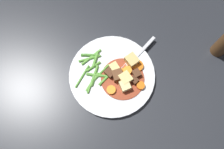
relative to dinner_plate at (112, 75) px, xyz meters
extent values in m
plane|color=#26282D|center=(0.00, 0.00, -0.01)|extent=(3.00, 3.00, 0.00)
cylinder|color=white|center=(0.00, 0.00, 0.00)|extent=(0.26, 0.26, 0.02)
cylinder|color=#93381E|center=(0.03, 0.00, 0.01)|extent=(0.13, 0.13, 0.00)
cylinder|color=orange|center=(0.09, 0.00, 0.01)|extent=(0.03, 0.03, 0.01)
cylinder|color=orange|center=(0.06, 0.06, 0.01)|extent=(0.04, 0.04, 0.01)
cylinder|color=orange|center=(0.04, 0.03, 0.02)|extent=(0.04, 0.04, 0.01)
cylinder|color=orange|center=(0.03, 0.01, 0.02)|extent=(0.03, 0.03, 0.01)
cylinder|color=orange|center=(0.02, -0.05, 0.01)|extent=(0.03, 0.03, 0.01)
cube|color=#EAD68C|center=(0.05, -0.02, 0.02)|extent=(0.04, 0.04, 0.03)
cube|color=#E5CC7A|center=(0.04, 0.00, 0.02)|extent=(0.05, 0.05, 0.03)
cube|color=#E5CC7A|center=(0.00, 0.02, 0.02)|extent=(0.04, 0.04, 0.02)
cube|color=#DBBC6B|center=(0.04, 0.06, 0.02)|extent=(0.05, 0.05, 0.03)
cube|color=#4C2B19|center=(0.07, 0.01, 0.02)|extent=(0.03, 0.03, 0.02)
cube|color=#56331E|center=(0.07, 0.03, 0.02)|extent=(0.03, 0.03, 0.02)
cube|color=brown|center=(0.02, 0.00, 0.02)|extent=(0.04, 0.04, 0.03)
cube|color=#56331E|center=(-0.01, 0.00, 0.02)|extent=(0.04, 0.03, 0.02)
cylinder|color=#599E38|center=(-0.08, -0.04, 0.01)|extent=(0.01, 0.08, 0.01)
cylinder|color=#599E38|center=(-0.04, -0.02, 0.01)|extent=(0.07, 0.03, 0.01)
cylinder|color=#599E38|center=(-0.03, -0.01, 0.01)|extent=(0.03, 0.07, 0.01)
cylinder|color=#66AD42|center=(-0.04, -0.05, 0.01)|extent=(0.02, 0.07, 0.01)
cylinder|color=#4C8E33|center=(-0.05, -0.03, 0.01)|extent=(0.02, 0.06, 0.01)
cylinder|color=#599E38|center=(-0.06, 0.00, 0.01)|extent=(0.03, 0.05, 0.01)
cylinder|color=#599E38|center=(-0.05, -0.05, 0.01)|extent=(0.01, 0.07, 0.01)
cylinder|color=#599E38|center=(-0.07, 0.03, 0.01)|extent=(0.02, 0.05, 0.01)
cylinder|color=#599E38|center=(-0.01, -0.02, 0.01)|extent=(0.03, 0.07, 0.01)
cylinder|color=#66AD42|center=(-0.08, 0.03, 0.01)|extent=(0.04, 0.07, 0.01)
cylinder|color=#599E38|center=(-0.08, 0.02, 0.01)|extent=(0.06, 0.05, 0.01)
cylinder|color=#4C8E33|center=(-0.09, 0.03, 0.01)|extent=(0.05, 0.03, 0.01)
cylinder|color=#599E38|center=(-0.05, -0.03, 0.01)|extent=(0.02, 0.07, 0.01)
cube|color=silver|center=(0.06, 0.12, 0.01)|extent=(0.05, 0.11, 0.00)
cube|color=silver|center=(0.04, 0.05, 0.01)|extent=(0.03, 0.02, 0.00)
cylinder|color=silver|center=(0.02, 0.03, 0.01)|extent=(0.02, 0.04, 0.00)
cylinder|color=silver|center=(0.02, 0.03, 0.01)|extent=(0.02, 0.04, 0.00)
cylinder|color=silver|center=(0.03, 0.02, 0.01)|extent=(0.02, 0.04, 0.00)
cylinder|color=silver|center=(0.04, 0.02, 0.01)|extent=(0.02, 0.04, 0.00)
camera|label=1|loc=(0.08, -0.19, 0.65)|focal=35.51mm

